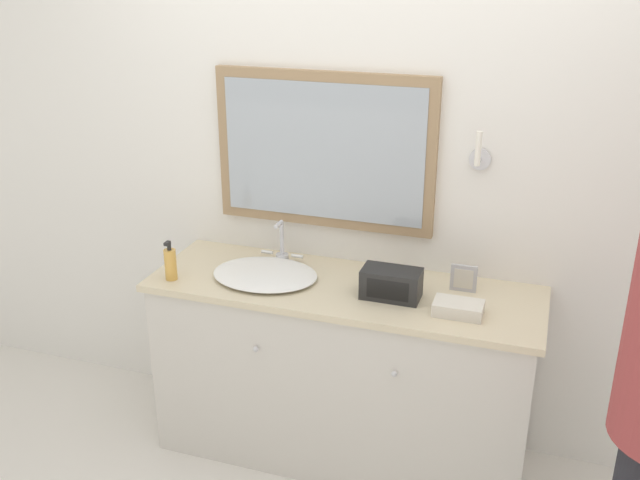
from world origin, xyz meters
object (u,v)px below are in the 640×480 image
object	(u,v)px
sink_basin	(266,273)
picture_frame	(464,278)
appliance_box	(391,284)
soap_bottle	(170,264)

from	to	relation	value
sink_basin	picture_frame	world-z (taller)	sink_basin
sink_basin	appliance_box	distance (m)	0.57
soap_bottle	picture_frame	distance (m)	1.26
sink_basin	appliance_box	size ratio (longest dim) A/B	1.93
appliance_box	picture_frame	size ratio (longest dim) A/B	2.06
appliance_box	sink_basin	bearing A→B (deg)	178.10
soap_bottle	appliance_box	size ratio (longest dim) A/B	0.74
appliance_box	picture_frame	bearing A→B (deg)	29.48
sink_basin	soap_bottle	size ratio (longest dim) A/B	2.60
soap_bottle	picture_frame	xyz separation A→B (m)	(1.23, 0.29, -0.01)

